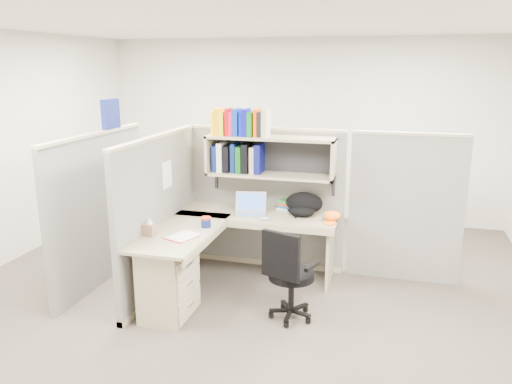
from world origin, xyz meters
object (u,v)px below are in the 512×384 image
(desk, at_px, (195,263))
(snack_canister, at_px, (206,222))
(backpack, at_px, (303,204))
(task_chair, at_px, (289,288))
(laptop, at_px, (250,204))

(desk, height_order, snack_canister, snack_canister)
(backpack, bearing_deg, desk, -146.10)
(desk, bearing_deg, backpack, 45.88)
(task_chair, bearing_deg, snack_canister, 161.31)
(snack_canister, bearing_deg, laptop, 58.46)
(snack_canister, xyz_separation_m, task_chair, (0.92, -0.31, -0.47))
(laptop, bearing_deg, snack_canister, -132.00)
(snack_canister, bearing_deg, backpack, 37.60)
(backpack, distance_m, task_chair, 1.11)
(desk, relative_size, task_chair, 1.94)
(backpack, relative_size, snack_canister, 3.90)
(backpack, height_order, snack_canister, backpack)
(laptop, distance_m, task_chair, 1.15)
(desk, xyz_separation_m, laptop, (0.34, 0.76, 0.41))
(backpack, bearing_deg, laptop, -175.99)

